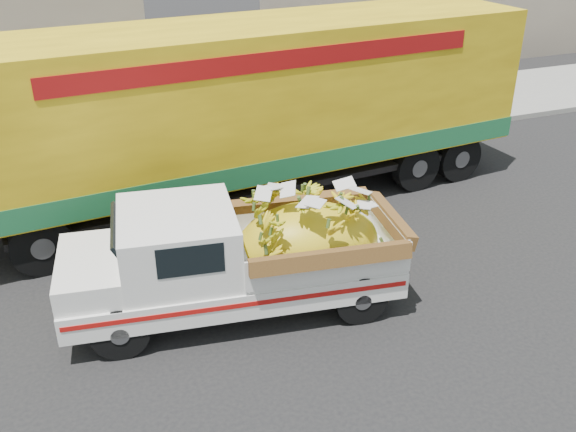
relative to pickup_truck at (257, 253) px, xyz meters
name	(u,v)px	position (x,y,z in m)	size (l,w,h in m)	color
ground	(219,295)	(-0.54, 0.49, -0.98)	(100.00, 100.00, 0.00)	black
curb	(153,169)	(-0.54, 6.15, -0.91)	(60.00, 0.25, 0.15)	gray
sidewalk	(138,141)	(-0.54, 8.25, -0.91)	(60.00, 4.00, 0.14)	gray
pickup_truck	(257,253)	(0.00, 0.00, 0.00)	(5.43, 2.63, 1.83)	black
semi_trailer	(254,107)	(1.24, 3.70, 1.14)	(12.04, 3.47, 3.80)	black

